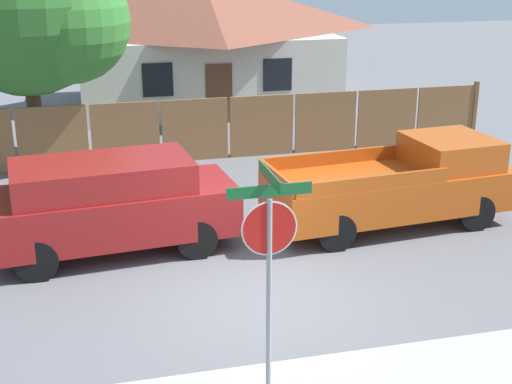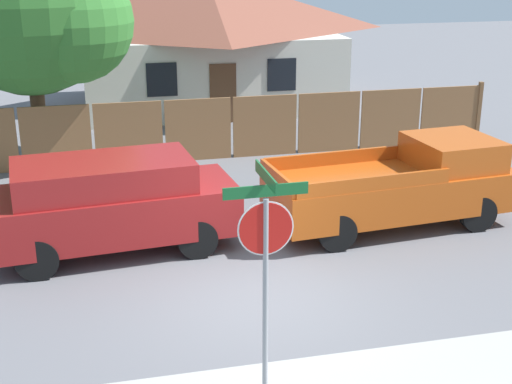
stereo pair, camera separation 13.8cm
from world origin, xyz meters
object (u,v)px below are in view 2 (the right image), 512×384
Objects in this scene: house at (207,38)px; oak_tree at (37,6)px; red_suv at (110,202)px; orange_pickup at (400,185)px; stop_sign at (266,249)px.

oak_tree is (-5.52, -6.46, 1.77)m from house.
orange_pickup is at bearing -5.05° from red_suv.
stop_sign is (3.15, -12.11, -2.01)m from oak_tree.
house reaches higher than orange_pickup.
oak_tree reaches higher than red_suv.
red_suv is at bearing -78.07° from oak_tree.
oak_tree is at bearing -130.52° from house.
house is 1.80× the size of orange_pickup.
stop_sign is at bearing -75.42° from oak_tree.
orange_pickup is at bearing -81.41° from house.
house is 1.43× the size of oak_tree.
oak_tree reaches higher than orange_pickup.
oak_tree is 10.53m from orange_pickup.
red_suv reaches higher than orange_pickup.
stop_sign is at bearing -133.57° from orange_pickup.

